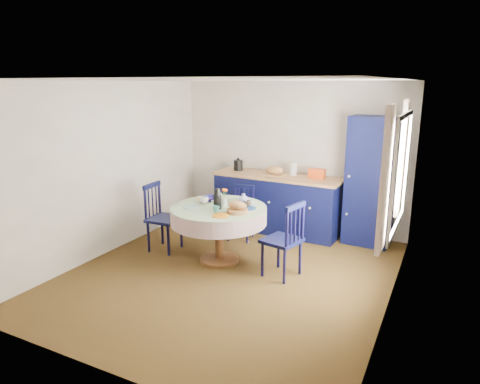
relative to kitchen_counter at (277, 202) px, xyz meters
The scene contains 17 objects.
floor 1.97m from the kitchen_counter, 86.97° to the right, with size 4.50×4.50×0.00m, color black.
ceiling 2.76m from the kitchen_counter, 86.97° to the right, with size 4.50×4.50×0.00m, color white.
wall_back 0.83m from the kitchen_counter, 73.96° to the left, with size 4.00×0.02×2.50m, color beige.
wall_left 2.79m from the kitchen_counter, 134.98° to the right, with size 0.02×4.50×2.50m, color beige.
wall_right 2.93m from the kitchen_counter, 42.14° to the right, with size 0.02×4.50×2.50m, color beige.
window 2.80m from the kitchen_counter, 37.93° to the right, with size 0.10×1.74×1.45m.
kitchen_counter is the anchor object (origin of this frame).
pantry_cabinet 1.58m from the kitchen_counter, ahead, with size 0.73×0.54×1.99m.
dining_table 1.63m from the kitchen_counter, 97.91° to the right, with size 1.33×1.33×1.09m.
chair_left 2.00m from the kitchen_counter, 127.92° to the right, with size 0.46×0.48×1.02m.
chair_far 0.72m from the kitchen_counter, 120.63° to the right, with size 0.44×0.42×0.87m.
chair_right 1.81m from the kitchen_counter, 65.04° to the right, with size 0.52×0.54×1.01m.
mug_a 1.68m from the kitchen_counter, 107.39° to the right, with size 0.14×0.14×0.11m, color silver.
mug_b 1.87m from the kitchen_counter, 94.21° to the right, with size 0.09×0.09×0.09m, color #296A5B.
mug_c 1.47m from the kitchen_counter, 85.31° to the right, with size 0.11×0.11×0.09m, color black.
mug_d 1.37m from the kitchen_counter, 108.31° to the right, with size 0.10×0.10×0.09m, color silver.
cobalt_bowl 1.50m from the kitchen_counter, 110.01° to the right, with size 0.24×0.24×0.06m, color navy.
Camera 1 is at (2.47, -4.63, 2.46)m, focal length 32.00 mm.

